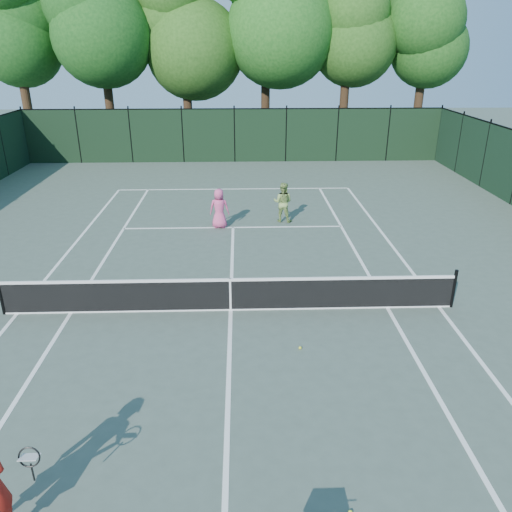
{
  "coord_description": "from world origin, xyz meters",
  "views": [
    {
      "loc": [
        0.29,
        -11.41,
        6.35
      ],
      "look_at": [
        0.69,
        1.0,
        1.1
      ],
      "focal_mm": 35.0,
      "sensor_mm": 36.0,
      "label": 1
    }
  ],
  "objects_px": {
    "player_green": "(283,202)",
    "player_pink": "(219,208)",
    "loose_ball_near_cart": "(350,512)",
    "loose_ball_midcourt": "(300,348)"
  },
  "relations": [
    {
      "from": "player_green",
      "to": "player_pink",
      "type": "bearing_deg",
      "value": 31.56
    },
    {
      "from": "player_pink",
      "to": "player_green",
      "type": "distance_m",
      "value": 2.51
    },
    {
      "from": "player_pink",
      "to": "loose_ball_near_cart",
      "type": "relative_size",
      "value": 21.97
    },
    {
      "from": "player_pink",
      "to": "loose_ball_midcourt",
      "type": "height_order",
      "value": "player_pink"
    },
    {
      "from": "player_green",
      "to": "loose_ball_near_cart",
      "type": "xyz_separation_m",
      "value": [
        -0.08,
        -13.26,
        -0.74
      ]
    },
    {
      "from": "loose_ball_midcourt",
      "to": "player_pink",
      "type": "bearing_deg",
      "value": 104.22
    },
    {
      "from": "player_green",
      "to": "loose_ball_near_cart",
      "type": "relative_size",
      "value": 22.7
    },
    {
      "from": "loose_ball_near_cart",
      "to": "loose_ball_midcourt",
      "type": "distance_m",
      "value": 4.34
    },
    {
      "from": "loose_ball_near_cart",
      "to": "loose_ball_midcourt",
      "type": "relative_size",
      "value": 1.0
    },
    {
      "from": "player_green",
      "to": "loose_ball_midcourt",
      "type": "xyz_separation_m",
      "value": [
        -0.33,
        -8.93,
        -0.74
      ]
    }
  ]
}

